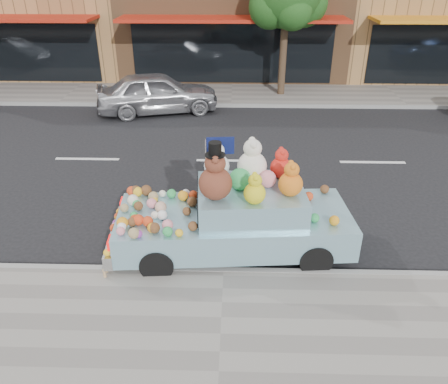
{
  "coord_description": "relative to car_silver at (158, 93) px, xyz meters",
  "views": [
    {
      "loc": [
        0.18,
        -11.18,
        5.01
      ],
      "look_at": [
        -0.01,
        -4.18,
        1.25
      ],
      "focal_mm": 35.0,
      "sensor_mm": 36.0,
      "label": 1
    }
  ],
  "objects": [
    {
      "name": "ground",
      "position": [
        2.65,
        -4.28,
        -0.73
      ],
      "size": [
        120.0,
        120.0,
        0.0
      ],
      "primitive_type": "plane",
      "color": "black",
      "rests_on": "ground"
    },
    {
      "name": "near_sidewalk",
      "position": [
        2.65,
        -10.78,
        -0.67
      ],
      "size": [
        60.0,
        3.0,
        0.12
      ],
      "primitive_type": "cube",
      "color": "gray",
      "rests_on": "ground"
    },
    {
      "name": "far_sidewalk",
      "position": [
        2.65,
        2.22,
        -0.67
      ],
      "size": [
        60.0,
        3.0,
        0.12
      ],
      "primitive_type": "cube",
      "color": "gray",
      "rests_on": "ground"
    },
    {
      "name": "near_kerb",
      "position": [
        2.65,
        -9.28,
        -0.67
      ],
      "size": [
        60.0,
        0.12,
        0.13
      ],
      "primitive_type": "cube",
      "color": "gray",
      "rests_on": "ground"
    },
    {
      "name": "far_kerb",
      "position": [
        2.65,
        0.72,
        -0.67
      ],
      "size": [
        60.0,
        0.12,
        0.13
      ],
      "primitive_type": "cube",
      "color": "gray",
      "rests_on": "ground"
    },
    {
      "name": "car_silver",
      "position": [
        0.0,
        0.0,
        0.0
      ],
      "size": [
        4.6,
        2.76,
        1.47
      ],
      "primitive_type": "imported",
      "rotation": [
        0.0,
        0.0,
        1.83
      ],
      "color": "#B5B5BA",
      "rests_on": "ground"
    },
    {
      "name": "art_car",
      "position": [
        2.82,
        -8.51,
        0.07
      ],
      "size": [
        4.61,
        2.09,
        2.38
      ],
      "rotation": [
        0.0,
        0.0,
        0.08
      ],
      "color": "black",
      "rests_on": "ground"
    }
  ]
}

